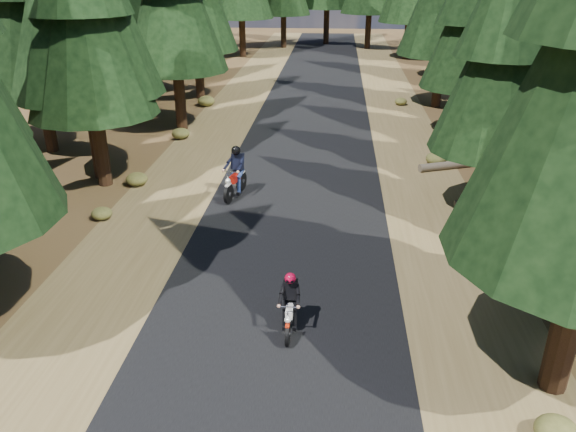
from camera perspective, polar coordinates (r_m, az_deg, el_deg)
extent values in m
plane|color=#49311A|center=(14.93, -0.50, -6.23)|extent=(120.00, 120.00, 0.00)
cube|color=black|center=(19.38, 0.89, 1.33)|extent=(6.00, 100.00, 0.01)
cube|color=brown|center=(20.20, -12.24, 1.74)|extent=(3.20, 100.00, 0.01)
cube|color=brown|center=(19.63, 14.40, 0.83)|extent=(3.20, 100.00, 0.01)
cylinder|color=black|center=(21.35, -18.94, 9.76)|extent=(0.51, 0.51, 5.34)
cone|color=black|center=(20.83, -20.25, 18.65)|extent=(4.54, 4.54, 6.68)
cylinder|color=black|center=(18.71, 19.77, 6.36)|extent=(0.48, 0.48, 4.52)
cone|color=black|center=(18.10, 21.07, 14.86)|extent=(3.84, 3.84, 5.65)
cylinder|color=black|center=(22.11, -19.43, 11.62)|extent=(0.56, 0.56, 6.43)
cylinder|color=black|center=(21.88, 23.98, 9.99)|extent=(0.53, 0.53, 5.84)
cylinder|color=black|center=(26.31, -23.75, 11.87)|extent=(0.52, 0.52, 5.56)
cylinder|color=black|center=(28.13, -11.14, 14.30)|extent=(0.53, 0.53, 5.72)
cylinder|color=black|center=(27.98, 17.09, 12.38)|extent=(0.48, 0.48, 4.51)
cone|color=black|center=(27.57, 17.84, 18.09)|extent=(3.83, 3.83, 5.64)
cylinder|color=black|center=(31.91, -15.87, 15.61)|extent=(0.55, 0.55, 6.37)
cylinder|color=black|center=(31.30, 22.83, 14.61)|extent=(0.56, 0.56, 6.47)
cylinder|color=black|center=(34.86, -9.15, 16.28)|extent=(0.53, 0.53, 5.64)
cylinder|color=black|center=(33.34, 15.28, 15.55)|extent=(0.53, 0.53, 5.83)
cylinder|color=black|center=(38.29, -14.12, 16.45)|extent=(0.52, 0.52, 5.45)
cylinder|color=black|center=(38.70, 21.05, 15.05)|extent=(0.48, 0.48, 4.61)
cone|color=black|center=(38.41, 21.73, 19.26)|extent=(3.92, 3.92, 5.77)
cylinder|color=black|center=(41.66, -8.45, 16.78)|extent=(0.48, 0.48, 4.42)
cone|color=black|center=(41.39, -8.70, 20.56)|extent=(3.76, 3.76, 5.52)
cylinder|color=black|center=(42.07, 15.33, 17.21)|extent=(0.53, 0.53, 5.76)
cylinder|color=black|center=(47.66, -11.51, 17.71)|extent=(0.49, 0.49, 4.75)
cylinder|color=black|center=(46.64, 20.50, 17.15)|extent=(0.53, 0.53, 5.66)
cylinder|color=black|center=(37.83, -17.98, 16.66)|extent=(0.56, 0.56, 6.40)
cylinder|color=black|center=(40.79, 22.61, 16.22)|extent=(0.54, 0.54, 6.00)
cylinder|color=black|center=(50.65, -4.71, 19.41)|extent=(0.56, 0.56, 6.40)
cylinder|color=black|center=(50.32, 12.14, 18.72)|extent=(0.54, 0.54, 6.00)
cylinder|color=black|center=(54.12, -7.51, 19.83)|extent=(0.57, 0.57, 6.80)
cylinder|color=black|center=(53.68, 15.15, 18.99)|extent=(0.56, 0.56, 6.40)
cylinder|color=black|center=(56.21, -0.46, 19.78)|extent=(0.54, 0.54, 6.00)
cylinder|color=black|center=(56.02, 8.23, 19.74)|extent=(0.56, 0.56, 6.40)
cylinder|color=black|center=(58.94, 3.96, 20.34)|extent=(0.57, 0.57, 6.80)
cylinder|color=black|center=(51.04, -11.92, 18.59)|extent=(0.52, 0.52, 5.60)
cylinder|color=black|center=(50.39, 19.39, 17.94)|extent=(0.54, 0.54, 6.00)
cylinder|color=#4C4233|center=(24.11, 18.32, 5.19)|extent=(4.65, 2.12, 0.32)
cylinder|color=#4C4233|center=(20.29, 21.34, 1.01)|extent=(3.47, 0.30, 0.24)
ellipsoid|color=#474C1E|center=(21.62, -15.12, 3.64)|extent=(0.80, 0.80, 0.48)
ellipsoid|color=#474C1E|center=(23.85, 14.83, 5.66)|extent=(0.85, 0.85, 0.51)
ellipsoid|color=#474C1E|center=(27.05, -10.86, 8.24)|extent=(0.84, 0.84, 0.50)
ellipsoid|color=#474C1E|center=(20.17, 21.31, 1.40)|extent=(0.96, 0.96, 0.58)
ellipsoid|color=#474C1E|center=(11.35, 25.67, -19.18)|extent=(0.77, 0.77, 0.46)
ellipsoid|color=#474C1E|center=(33.76, 11.39, 11.33)|extent=(0.70, 0.70, 0.42)
ellipsoid|color=#474C1E|center=(33.22, -8.32, 11.49)|extent=(0.97, 0.97, 0.58)
ellipsoid|color=#474C1E|center=(19.08, -18.40, 0.25)|extent=(0.66, 0.66, 0.40)
ellipsoid|color=#474C1E|center=(28.95, 15.79, 8.86)|extent=(0.92, 0.92, 0.55)
cube|color=black|center=(12.43, 0.17, -7.98)|extent=(0.32, 0.19, 0.45)
sphere|color=#AF0729|center=(12.26, 0.18, -6.67)|extent=(0.25, 0.25, 0.25)
cube|color=black|center=(19.60, -5.45, 5.31)|extent=(0.45, 0.32, 0.58)
sphere|color=black|center=(19.47, -5.50, 6.50)|extent=(0.38, 0.38, 0.33)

